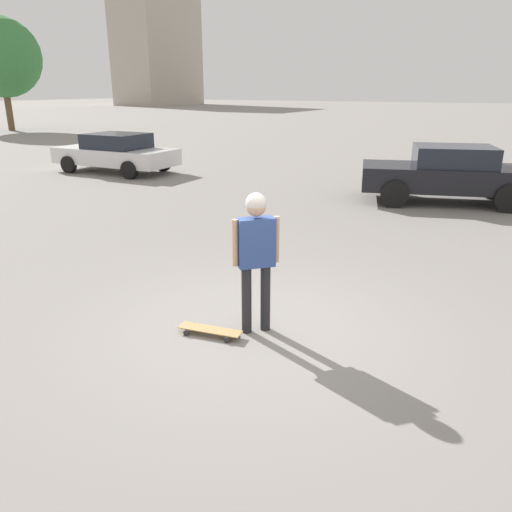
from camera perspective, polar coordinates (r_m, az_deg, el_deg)
ground_plane at (r=6.49m, az=0.00°, el=-8.50°), size 220.00×220.00×0.00m
person at (r=6.06m, az=0.00°, el=1.05°), size 0.46×0.46×1.80m
skateboard at (r=6.37m, az=-5.27°, el=-8.44°), size 0.35×0.84×0.08m
car_parked_near at (r=14.45m, az=21.14°, el=8.81°), size 3.03×4.78×1.52m
car_parked_far at (r=19.30m, az=-15.72°, el=11.33°), size 2.18×4.61×1.40m
building_block_distant at (r=97.30m, az=-11.19°, el=22.65°), size 15.42×8.54×20.50m
tree_distant at (r=41.52m, az=-27.13°, el=19.56°), size 5.44×5.44×7.71m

